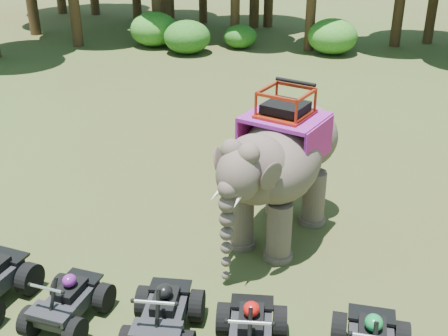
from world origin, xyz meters
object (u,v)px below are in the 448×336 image
at_px(elephant, 281,165).
at_px(atv_3, 251,328).
at_px(atv_1, 67,296).
at_px(atv_2, 163,309).

bearing_deg(elephant, atv_3, -69.26).
xyz_separation_m(elephant, atv_1, (-3.33, -3.98, -1.22)).
distance_m(elephant, atv_1, 5.33).
xyz_separation_m(elephant, atv_2, (-1.46, -3.96, -1.17)).
xyz_separation_m(atv_1, atv_2, (1.88, 0.01, 0.05)).
distance_m(elephant, atv_3, 4.24).
bearing_deg(atv_1, atv_2, 5.73).
height_order(elephant, atv_2, elephant).
relative_size(elephant, atv_1, 2.72).
xyz_separation_m(atv_2, atv_3, (1.59, -0.11, 0.00)).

